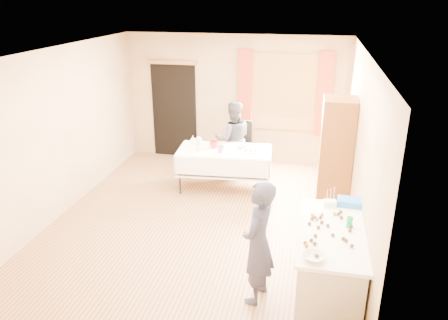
% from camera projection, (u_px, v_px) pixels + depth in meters
% --- Properties ---
extents(floor, '(4.50, 5.50, 0.02)m').
position_uv_depth(floor, '(202.00, 220.00, 6.88)').
color(floor, '#9E7047').
rests_on(floor, ground).
extents(ceiling, '(4.50, 5.50, 0.02)m').
position_uv_depth(ceiling, '(198.00, 50.00, 5.94)').
color(ceiling, white).
rests_on(ceiling, floor).
extents(wall_back, '(4.50, 0.02, 2.60)m').
position_uv_depth(wall_back, '(235.00, 99.00, 8.93)').
color(wall_back, tan).
rests_on(wall_back, floor).
extents(wall_front, '(4.50, 0.02, 2.60)m').
position_uv_depth(wall_front, '(121.00, 238.00, 3.89)').
color(wall_front, tan).
rests_on(wall_front, floor).
extents(wall_left, '(0.02, 5.50, 2.60)m').
position_uv_depth(wall_left, '(61.00, 132.00, 6.85)').
color(wall_left, tan).
rests_on(wall_left, floor).
extents(wall_right, '(0.02, 5.50, 2.60)m').
position_uv_depth(wall_right, '(360.00, 152.00, 5.97)').
color(wall_right, tan).
rests_on(wall_right, floor).
extents(window_frame, '(1.32, 0.06, 1.52)m').
position_uv_depth(window_frame, '(284.00, 92.00, 8.63)').
color(window_frame, olive).
rests_on(window_frame, wall_back).
extents(window_pane, '(1.20, 0.02, 1.40)m').
position_uv_depth(window_pane, '(284.00, 93.00, 8.61)').
color(window_pane, white).
rests_on(window_pane, wall_back).
extents(curtain_left, '(0.28, 0.06, 1.65)m').
position_uv_depth(curtain_left, '(245.00, 91.00, 8.73)').
color(curtain_left, '#AB3923').
rests_on(curtain_left, wall_back).
extents(curtain_right, '(0.28, 0.06, 1.65)m').
position_uv_depth(curtain_right, '(324.00, 95.00, 8.43)').
color(curtain_right, '#AB3923').
rests_on(curtain_right, wall_back).
extents(doorway, '(0.95, 0.04, 2.00)m').
position_uv_depth(doorway, '(174.00, 111.00, 9.26)').
color(doorway, black).
rests_on(doorway, floor).
extents(door_lintel, '(1.05, 0.06, 0.08)m').
position_uv_depth(door_lintel, '(172.00, 62.00, 8.87)').
color(door_lintel, olive).
rests_on(door_lintel, wall_back).
extents(cabinet, '(0.50, 0.60, 1.86)m').
position_uv_depth(cabinet, '(335.00, 156.00, 6.91)').
color(cabinet, brown).
rests_on(cabinet, floor).
extents(counter, '(0.72, 1.52, 0.91)m').
position_uv_depth(counter, '(328.00, 266.00, 4.94)').
color(counter, '#C1B79B').
rests_on(counter, floor).
extents(party_table, '(1.72, 0.97, 0.75)m').
position_uv_depth(party_table, '(225.00, 165.00, 7.84)').
color(party_table, black).
rests_on(party_table, floor).
extents(chair, '(0.52, 0.52, 0.99)m').
position_uv_depth(chair, '(239.00, 155.00, 8.76)').
color(chair, black).
rests_on(chair, floor).
extents(girl, '(0.68, 0.57, 1.48)m').
position_uv_depth(girl, '(258.00, 243.00, 4.86)').
color(girl, '#272741').
rests_on(girl, floor).
extents(woman, '(1.04, 0.97, 1.46)m').
position_uv_depth(woman, '(233.00, 139.00, 8.34)').
color(woman, black).
rests_on(woman, floor).
extents(soda_can, '(0.08, 0.08, 0.12)m').
position_uv_depth(soda_can, '(350.00, 222.00, 4.83)').
color(soda_can, '#087A40').
rests_on(soda_can, counter).
extents(mixing_bowl, '(0.38, 0.38, 0.05)m').
position_uv_depth(mixing_bowl, '(313.00, 257.00, 4.26)').
color(mixing_bowl, white).
rests_on(mixing_bowl, counter).
extents(foam_block, '(0.16, 0.12, 0.08)m').
position_uv_depth(foam_block, '(330.00, 203.00, 5.30)').
color(foam_block, white).
rests_on(foam_block, counter).
extents(blue_basket, '(0.31, 0.22, 0.08)m').
position_uv_depth(blue_basket, '(350.00, 202.00, 5.34)').
color(blue_basket, blue).
rests_on(blue_basket, counter).
extents(pitcher, '(0.14, 0.14, 0.22)m').
position_uv_depth(pitcher, '(199.00, 144.00, 7.64)').
color(pitcher, silver).
rests_on(pitcher, party_table).
extents(cup_red, '(0.16, 0.16, 0.12)m').
position_uv_depth(cup_red, '(214.00, 144.00, 7.79)').
color(cup_red, red).
rests_on(cup_red, party_table).
extents(cup_rainbow, '(0.18, 0.18, 0.12)m').
position_uv_depth(cup_rainbow, '(221.00, 149.00, 7.55)').
color(cup_rainbow, red).
rests_on(cup_rainbow, party_table).
extents(small_bowl, '(0.20, 0.20, 0.06)m').
position_uv_depth(small_bowl, '(242.00, 146.00, 7.80)').
color(small_bowl, white).
rests_on(small_bowl, party_table).
extents(pastry_tray, '(0.32, 0.25, 0.02)m').
position_uv_depth(pastry_tray, '(251.00, 152.00, 7.58)').
color(pastry_tray, white).
rests_on(pastry_tray, party_table).
extents(bottle, '(0.07, 0.08, 0.16)m').
position_uv_depth(bottle, '(193.00, 140.00, 7.96)').
color(bottle, white).
rests_on(bottle, party_table).
extents(cake_balls, '(0.53, 1.04, 0.04)m').
position_uv_depth(cake_balls, '(326.00, 228.00, 4.79)').
color(cake_balls, '#3F2314').
rests_on(cake_balls, counter).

